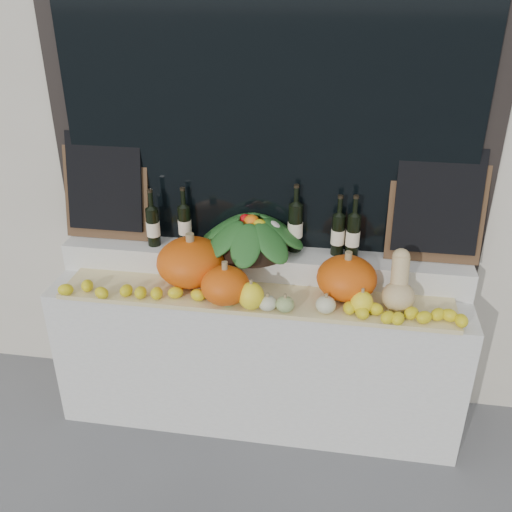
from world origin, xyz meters
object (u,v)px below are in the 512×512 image
butternut_squash (399,287)px  wine_bottle_tall (295,227)px  produce_bowl (252,234)px  pumpkin_left (191,262)px  pumpkin_right (347,278)px

butternut_squash → wine_bottle_tall: 0.66m
wine_bottle_tall → butternut_squash: bearing=-28.5°
butternut_squash → produce_bowl: produce_bowl is taller
pumpkin_left → wine_bottle_tall: size_ratio=0.97×
pumpkin_left → produce_bowl: (0.30, 0.17, 0.11)m
pumpkin_right → wine_bottle_tall: wine_bottle_tall is taller
pumpkin_left → produce_bowl: 0.37m
produce_bowl → wine_bottle_tall: bearing=12.9°
pumpkin_left → butternut_squash: bearing=-4.0°
pumpkin_left → produce_bowl: produce_bowl is taller
produce_bowl → wine_bottle_tall: (0.24, 0.05, 0.03)m
produce_bowl → wine_bottle_tall: size_ratio=1.61×
pumpkin_right → produce_bowl: bearing=160.7°
produce_bowl → wine_bottle_tall: wine_bottle_tall is taller
butternut_squash → produce_bowl: bearing=162.6°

